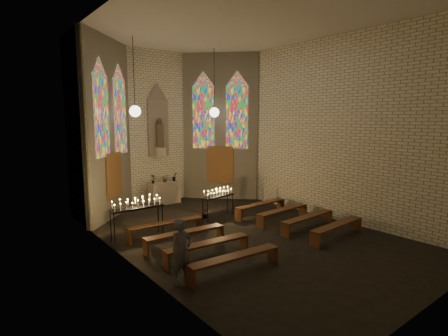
{
  "coord_description": "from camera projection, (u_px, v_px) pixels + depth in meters",
  "views": [
    {
      "loc": [
        -7.56,
        -8.78,
        3.9
      ],
      "look_at": [
        -0.13,
        0.78,
        2.2
      ],
      "focal_mm": 28.0,
      "sensor_mm": 36.0,
      "label": 1
    }
  ],
  "objects": [
    {
      "name": "pew_left_0",
      "position": [
        166.0,
        225.0,
        11.62
      ],
      "size": [
        2.62,
        0.53,
        0.5
      ],
      "rotation": [
        0.0,
        0.0,
        -0.07
      ],
      "color": "#502C16",
      "rests_on": "ground"
    },
    {
      "name": "pew_left_1",
      "position": [
        185.0,
        234.0,
        10.68
      ],
      "size": [
        2.62,
        0.53,
        0.5
      ],
      "rotation": [
        0.0,
        0.0,
        -0.07
      ],
      "color": "#502C16",
      "rests_on": "ground"
    },
    {
      "name": "pew_right_0",
      "position": [
        261.0,
        205.0,
        14.27
      ],
      "size": [
        2.62,
        0.53,
        0.5
      ],
      "rotation": [
        0.0,
        0.0,
        0.07
      ],
      "color": "#502C16",
      "rests_on": "ground"
    },
    {
      "name": "flower_vase_left",
      "position": [
        153.0,
        179.0,
        15.8
      ],
      "size": [
        0.25,
        0.19,
        0.43
      ],
      "primitive_type": "imported",
      "rotation": [
        0.0,
        0.0,
        0.16
      ],
      "color": "#4C723F",
      "rests_on": "altar"
    },
    {
      "name": "votive_stand_left",
      "position": [
        137.0,
        205.0,
        11.41
      ],
      "size": [
        1.78,
        0.45,
        1.3
      ],
      "rotation": [
        0.0,
        0.0,
        -0.02
      ],
      "color": "black",
      "rests_on": "ground"
    },
    {
      "name": "pew_right_1",
      "position": [
        283.0,
        211.0,
        13.33
      ],
      "size": [
        2.62,
        0.53,
        0.5
      ],
      "rotation": [
        0.0,
        0.0,
        0.07
      ],
      "color": "#502C16",
      "rests_on": "ground"
    },
    {
      "name": "pew_left_3",
      "position": [
        235.0,
        259.0,
        8.81
      ],
      "size": [
        2.62,
        0.53,
        0.5
      ],
      "rotation": [
        0.0,
        0.0,
        -0.07
      ],
      "color": "#502C16",
      "rests_on": "ground"
    },
    {
      "name": "pew_right_2",
      "position": [
        308.0,
        218.0,
        12.4
      ],
      "size": [
        2.62,
        0.53,
        0.5
      ],
      "rotation": [
        0.0,
        0.0,
        0.07
      ],
      "color": "#502C16",
      "rests_on": "ground"
    },
    {
      "name": "flower_vase_right",
      "position": [
        174.0,
        177.0,
        16.44
      ],
      "size": [
        0.25,
        0.22,
        0.41
      ],
      "primitive_type": "imported",
      "rotation": [
        0.0,
        0.0,
        -0.18
      ],
      "color": "#4C723F",
      "rests_on": "altar"
    },
    {
      "name": "votive_stand_right",
      "position": [
        218.0,
        194.0,
        13.8
      ],
      "size": [
        1.55,
        0.58,
        1.11
      ],
      "rotation": [
        0.0,
        0.0,
        0.15
      ],
      "color": "black",
      "rests_on": "ground"
    },
    {
      "name": "pew_left_2",
      "position": [
        208.0,
        245.0,
        9.75
      ],
      "size": [
        2.62,
        0.53,
        0.5
      ],
      "rotation": [
        0.0,
        0.0,
        -0.07
      ],
      "color": "#502C16",
      "rests_on": "ground"
    },
    {
      "name": "aisle_flower_pot",
      "position": [
        205.0,
        214.0,
        13.8
      ],
      "size": [
        0.24,
        0.24,
        0.38
      ],
      "primitive_type": "imported",
      "rotation": [
        0.0,
        0.0,
        -0.15
      ],
      "color": "#4C723F",
      "rests_on": "ground"
    },
    {
      "name": "floor",
      "position": [
        241.0,
        233.0,
        12.0
      ],
      "size": [
        12.0,
        12.0,
        0.0
      ],
      "primitive_type": "plane",
      "color": "black",
      "rests_on": "ground"
    },
    {
      "name": "flower_vase_center",
      "position": [
        165.0,
        178.0,
        16.14
      ],
      "size": [
        0.32,
        0.28,
        0.35
      ],
      "primitive_type": "imported",
      "rotation": [
        0.0,
        0.0,
        0.03
      ],
      "color": "#4C723F",
      "rests_on": "altar"
    },
    {
      "name": "room",
      "position": [
        187.0,
        124.0,
        14.12
      ],
      "size": [
        8.22,
        12.43,
        7.0
      ],
      "color": "#F2ECCB",
      "rests_on": "ground"
    },
    {
      "name": "altar",
      "position": [
        164.0,
        193.0,
        16.19
      ],
      "size": [
        1.4,
        0.6,
        1.0
      ],
      "primitive_type": "cube",
      "color": "beige",
      "rests_on": "ground"
    },
    {
      "name": "pew_right_3",
      "position": [
        337.0,
        226.0,
        11.46
      ],
      "size": [
        2.62,
        0.53,
        0.5
      ],
      "rotation": [
        0.0,
        0.0,
        0.07
      ],
      "color": "#502C16",
      "rests_on": "ground"
    },
    {
      "name": "visitor",
      "position": [
        181.0,
        251.0,
        8.27
      ],
      "size": [
        0.62,
        0.44,
        1.58
      ],
      "primitive_type": "imported",
      "rotation": [
        0.0,
        0.0,
        0.11
      ],
      "color": "#50515B",
      "rests_on": "ground"
    }
  ]
}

